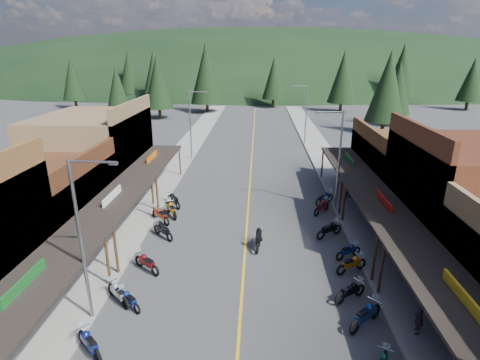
# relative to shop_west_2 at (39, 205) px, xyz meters

# --- Properties ---
(ground) EXTENTS (220.00, 220.00, 0.00)m
(ground) POSITION_rel_shop_west_2_xyz_m (13.75, -1.70, -2.53)
(ground) COLOR #38383A
(ground) RESTS_ON ground
(centerline) EXTENTS (0.15, 90.00, 0.01)m
(centerline) POSITION_rel_shop_west_2_xyz_m (13.75, 18.30, -2.53)
(centerline) COLOR gold
(centerline) RESTS_ON ground
(sidewalk_west) EXTENTS (3.40, 94.00, 0.15)m
(sidewalk_west) POSITION_rel_shop_west_2_xyz_m (5.05, 18.30, -2.46)
(sidewalk_west) COLOR gray
(sidewalk_west) RESTS_ON ground
(sidewalk_east) EXTENTS (3.40, 94.00, 0.15)m
(sidewalk_east) POSITION_rel_shop_west_2_xyz_m (22.45, 18.30, -2.46)
(sidewalk_east) COLOR gray
(sidewalk_east) RESTS_ON ground
(shop_west_2) EXTENTS (10.90, 9.00, 6.20)m
(shop_west_2) POSITION_rel_shop_west_2_xyz_m (0.00, 0.00, 0.00)
(shop_west_2) COLOR #3F2111
(shop_west_2) RESTS_ON ground
(shop_west_3) EXTENTS (10.90, 10.20, 8.20)m
(shop_west_3) POSITION_rel_shop_west_2_xyz_m (-0.03, 9.60, 0.99)
(shop_west_3) COLOR brown
(shop_west_3) RESTS_ON ground
(shop_east_2) EXTENTS (10.90, 9.00, 8.20)m
(shop_east_2) POSITION_rel_shop_west_2_xyz_m (27.54, 0.00, 0.99)
(shop_east_2) COLOR #562B19
(shop_east_2) RESTS_ON ground
(shop_east_3) EXTENTS (10.90, 10.20, 6.20)m
(shop_east_3) POSITION_rel_shop_west_2_xyz_m (27.51, 9.60, -0.00)
(shop_east_3) COLOR #4C2D16
(shop_east_3) RESTS_ON ground
(streetlight_0) EXTENTS (2.16, 0.18, 8.00)m
(streetlight_0) POSITION_rel_shop_west_2_xyz_m (6.80, -7.70, 1.93)
(streetlight_0) COLOR gray
(streetlight_0) RESTS_ON ground
(streetlight_1) EXTENTS (2.16, 0.18, 8.00)m
(streetlight_1) POSITION_rel_shop_west_2_xyz_m (6.80, 20.30, 1.93)
(streetlight_1) COLOR gray
(streetlight_1) RESTS_ON ground
(streetlight_2) EXTENTS (2.16, 0.18, 8.00)m
(streetlight_2) POSITION_rel_shop_west_2_xyz_m (20.71, 6.30, 1.93)
(streetlight_2) COLOR gray
(streetlight_2) RESTS_ON ground
(streetlight_3) EXTENTS (2.16, 0.18, 8.00)m
(streetlight_3) POSITION_rel_shop_west_2_xyz_m (20.71, 28.30, 1.93)
(streetlight_3) COLOR gray
(streetlight_3) RESTS_ON ground
(ridge_hill) EXTENTS (310.00, 140.00, 60.00)m
(ridge_hill) POSITION_rel_shop_west_2_xyz_m (13.75, 133.30, -2.53)
(ridge_hill) COLOR black
(ridge_hill) RESTS_ON ground
(pine_0) EXTENTS (5.04, 5.04, 11.00)m
(pine_0) POSITION_rel_shop_west_2_xyz_m (-26.25, 60.30, 3.95)
(pine_0) COLOR black
(pine_0) RESTS_ON ground
(pine_1) EXTENTS (5.88, 5.88, 12.50)m
(pine_1) POSITION_rel_shop_west_2_xyz_m (-10.25, 68.30, 4.70)
(pine_1) COLOR black
(pine_1) RESTS_ON ground
(pine_2) EXTENTS (6.72, 6.72, 14.00)m
(pine_2) POSITION_rel_shop_west_2_xyz_m (3.75, 56.30, 5.46)
(pine_2) COLOR black
(pine_2) RESTS_ON ground
(pine_3) EXTENTS (5.04, 5.04, 11.00)m
(pine_3) POSITION_rel_shop_west_2_xyz_m (17.75, 64.30, 3.95)
(pine_3) COLOR black
(pine_3) RESTS_ON ground
(pine_4) EXTENTS (5.88, 5.88, 12.50)m
(pine_4) POSITION_rel_shop_west_2_xyz_m (31.75, 58.30, 4.70)
(pine_4) COLOR black
(pine_4) RESTS_ON ground
(pine_5) EXTENTS (6.72, 6.72, 14.00)m
(pine_5) POSITION_rel_shop_west_2_xyz_m (47.75, 70.30, 5.46)
(pine_5) COLOR black
(pine_5) RESTS_ON ground
(pine_6) EXTENTS (5.04, 5.04, 11.00)m
(pine_6) POSITION_rel_shop_west_2_xyz_m (59.75, 62.30, 3.95)
(pine_6) COLOR black
(pine_6) RESTS_ON ground
(pine_7) EXTENTS (5.88, 5.88, 12.50)m
(pine_7) POSITION_rel_shop_west_2_xyz_m (-18.25, 74.30, 4.70)
(pine_7) COLOR black
(pine_7) RESTS_ON ground
(pine_8) EXTENTS (4.48, 4.48, 10.00)m
(pine_8) POSITION_rel_shop_west_2_xyz_m (-8.25, 38.30, 3.44)
(pine_8) COLOR black
(pine_8) RESTS_ON ground
(pine_9) EXTENTS (4.93, 4.93, 10.80)m
(pine_9) POSITION_rel_shop_west_2_xyz_m (37.75, 43.30, 3.85)
(pine_9) COLOR black
(pine_9) RESTS_ON ground
(pine_10) EXTENTS (5.38, 5.38, 11.60)m
(pine_10) POSITION_rel_shop_west_2_xyz_m (-4.25, 48.30, 4.25)
(pine_10) COLOR black
(pine_10) RESTS_ON ground
(pine_11) EXTENTS (5.82, 5.82, 12.40)m
(pine_11) POSITION_rel_shop_west_2_xyz_m (33.75, 36.30, 4.65)
(pine_11) COLOR black
(pine_11) RESTS_ON ground
(bike_west_4) EXTENTS (2.02, 1.95, 1.21)m
(bike_west_4) POSITION_rel_shop_west_2_xyz_m (7.49, -9.83, -1.93)
(bike_west_4) COLOR navy
(bike_west_4) RESTS_ON ground
(bike_west_5) EXTENTS (1.83, 1.67, 1.06)m
(bike_west_5) POSITION_rel_shop_west_2_xyz_m (8.17, -6.80, -2.00)
(bike_west_5) COLOR navy
(bike_west_5) RESTS_ON ground
(bike_west_6) EXTENTS (1.98, 1.94, 1.19)m
(bike_west_6) POSITION_rel_shop_west_2_xyz_m (7.46, -6.38, -1.94)
(bike_west_6) COLOR gray
(bike_west_6) RESTS_ON ground
(bike_west_7) EXTENTS (2.16, 1.91, 1.24)m
(bike_west_7) POSITION_rel_shop_west_2_xyz_m (8.11, -3.49, -1.91)
(bike_west_7) COLOR maroon
(bike_west_7) RESTS_ON ground
(bike_west_8) EXTENTS (2.08, 2.02, 1.24)m
(bike_west_8) POSITION_rel_shop_west_2_xyz_m (8.05, 0.67, -1.91)
(bike_west_8) COLOR black
(bike_west_8) RESTS_ON ground
(bike_west_9) EXTENTS (2.13, 2.13, 1.29)m
(bike_west_9) POSITION_rel_shop_west_2_xyz_m (7.27, 3.10, -1.89)
(bike_west_9) COLOR maroon
(bike_west_9) RESTS_ON ground
(bike_west_10) EXTENTS (1.76, 2.32, 1.28)m
(bike_west_10) POSITION_rel_shop_west_2_xyz_m (7.84, 4.24, -1.89)
(bike_west_10) COLOR #A76C0B
(bike_west_10) RESTS_ON ground
(bike_west_11) EXTENTS (1.96, 2.27, 1.30)m
(bike_west_11) POSITION_rel_shop_west_2_xyz_m (7.58, 6.17, -1.89)
(bike_west_11) COLOR black
(bike_west_11) RESTS_ON ground
(bike_east_5) EXTENTS (2.25, 2.15, 1.33)m
(bike_east_5) POSITION_rel_shop_west_2_xyz_m (19.61, -7.55, -1.87)
(bike_east_5) COLOR navy
(bike_east_5) RESTS_ON ground
(bike_east_6) EXTENTS (2.08, 1.68, 1.16)m
(bike_east_6) POSITION_rel_shop_west_2_xyz_m (19.33, -5.63, -1.95)
(bike_east_6) COLOR black
(bike_east_6) RESTS_ON ground
(bike_east_7) EXTENTS (2.15, 1.58, 1.18)m
(bike_east_7) POSITION_rel_shop_west_2_xyz_m (20.02, -3.00, -1.94)
(bike_east_7) COLOR #C7720E
(bike_east_7) RESTS_ON ground
(bike_east_8) EXTENTS (1.94, 1.47, 1.07)m
(bike_east_8) POSITION_rel_shop_west_2_xyz_m (20.20, -1.41, -2.00)
(bike_east_8) COLOR navy
(bike_east_8) RESTS_ON ground
(bike_east_9) EXTENTS (2.24, 1.90, 1.27)m
(bike_east_9) POSITION_rel_shop_west_2_xyz_m (19.49, 1.34, -1.90)
(bike_east_9) COLOR black
(bike_east_9) RESTS_ON ground
(bike_east_10) EXTENTS (1.86, 2.13, 1.22)m
(bike_east_10) POSITION_rel_shop_west_2_xyz_m (19.60, 5.39, -1.92)
(bike_east_10) COLOR maroon
(bike_east_10) RESTS_ON ground
(bike_east_11) EXTENTS (2.04, 1.91, 1.20)m
(bike_east_11) POSITION_rel_shop_west_2_xyz_m (20.14, 7.35, -1.93)
(bike_east_11) COLOR navy
(bike_east_11) RESTS_ON ground
(rider_on_bike) EXTENTS (0.90, 2.15, 1.59)m
(rider_on_bike) POSITION_rel_shop_west_2_xyz_m (14.63, -0.42, -1.90)
(rider_on_bike) COLOR black
(rider_on_bike) RESTS_ON ground
(pedestrian_east_a) EXTENTS (0.57, 0.71, 1.72)m
(pedestrian_east_a) POSITION_rel_shop_west_2_xyz_m (21.79, -8.04, -1.52)
(pedestrian_east_a) COLOR black
(pedestrian_east_a) RESTS_ON sidewalk_east
(pedestrian_east_b) EXTENTS (0.95, 0.81, 1.70)m
(pedestrian_east_b) POSITION_rel_shop_west_2_xyz_m (22.21, 8.51, -1.53)
(pedestrian_east_b) COLOR brown
(pedestrian_east_b) RESTS_ON sidewalk_east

